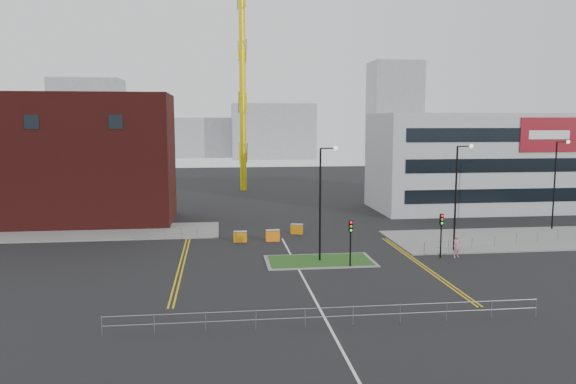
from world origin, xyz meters
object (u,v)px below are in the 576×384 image
(streetlamp_island, at_px, (323,194))
(pedestrian, at_px, (457,246))
(traffic_light_island, at_px, (351,234))
(tower_crane, at_px, (280,31))

(streetlamp_island, distance_m, pedestrian, 12.04)
(traffic_light_island, height_order, pedestrian, traffic_light_island)
(tower_crane, height_order, pedestrian, tower_crane)
(traffic_light_island, bearing_deg, streetlamp_island, 131.41)
(tower_crane, xyz_separation_m, pedestrian, (9.43, -46.88, -24.15))
(tower_crane, distance_m, traffic_light_island, 53.82)
(tower_crane, xyz_separation_m, streetlamp_island, (-1.73, -46.87, -19.66))
(traffic_light_island, relative_size, pedestrian, 1.99)
(tower_crane, bearing_deg, streetlamp_island, -92.11)
(streetlamp_island, bearing_deg, tower_crane, 87.89)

